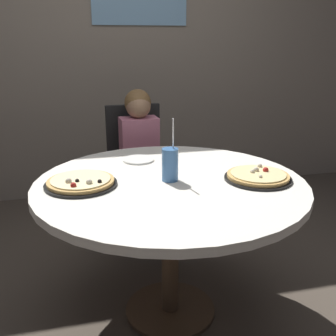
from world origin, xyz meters
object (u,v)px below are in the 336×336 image
at_px(pizza_veggie, 258,176).
at_px(pizza_cheese, 81,182).
at_px(dining_table, 170,198).
at_px(chair_wooden, 137,163).
at_px(plate_small, 138,160).
at_px(diner_child, 142,177).
at_px(soda_cup, 171,164).

height_order(pizza_veggie, pizza_cheese, same).
bearing_deg(dining_table, chair_wooden, 90.29).
distance_m(pizza_veggie, plate_small, 0.69).
xyz_separation_m(dining_table, diner_child, (0.00, 0.85, -0.18)).
bearing_deg(pizza_cheese, soda_cup, -3.45).
height_order(diner_child, soda_cup, diner_child).
bearing_deg(pizza_veggie, diner_child, 114.20).
height_order(dining_table, soda_cup, soda_cup).
distance_m(chair_wooden, diner_child, 0.19).
bearing_deg(pizza_cheese, chair_wooden, 67.11).
bearing_deg(diner_child, dining_table, -90.29).
relative_size(chair_wooden, diner_child, 0.88).
xyz_separation_m(chair_wooden, plate_small, (-0.09, -0.66, 0.22)).
relative_size(dining_table, pizza_cheese, 3.88).
height_order(diner_child, pizza_cheese, diner_child).
xyz_separation_m(diner_child, pizza_cheese, (-0.43, -0.81, 0.28)).
xyz_separation_m(soda_cup, plate_small, (-0.10, 0.36, -0.08)).
xyz_separation_m(dining_table, pizza_cheese, (-0.42, 0.03, 0.10)).
bearing_deg(plate_small, dining_table, -75.59).
xyz_separation_m(dining_table, chair_wooden, (-0.01, 1.03, -0.13)).
bearing_deg(soda_cup, pizza_veggie, -12.18).
bearing_deg(dining_table, soda_cup, 69.03).
bearing_deg(pizza_cheese, dining_table, -4.58).
xyz_separation_m(diner_child, soda_cup, (-0.00, -0.84, 0.35)).
bearing_deg(pizza_cheese, diner_child, 62.13).
bearing_deg(plate_small, soda_cup, -74.82).
bearing_deg(chair_wooden, plate_small, -97.86).
bearing_deg(plate_small, pizza_cheese, -134.19).
relative_size(diner_child, pizza_cheese, 3.18).
bearing_deg(chair_wooden, soda_cup, -89.53).
relative_size(diner_child, pizza_veggie, 3.30).
distance_m(dining_table, plate_small, 0.40).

